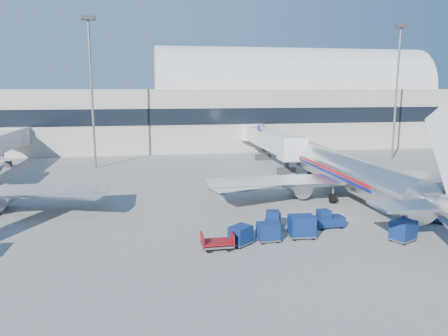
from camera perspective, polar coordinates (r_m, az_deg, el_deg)
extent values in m
plane|color=gray|center=(42.54, 6.69, -6.25)|extent=(260.00, 260.00, 0.00)
cube|color=#B2AA9E|center=(96.15, -17.86, 6.19)|extent=(170.00, 28.00, 12.00)
cube|color=black|center=(82.32, -19.21, 6.20)|extent=(170.00, 0.40, 3.00)
cylinder|color=silver|center=(100.23, 8.75, 10.15)|extent=(60.00, 18.00, 18.00)
cylinder|color=silver|center=(50.88, 15.68, -0.46)|extent=(3.80, 28.00, 3.80)
sphere|color=silver|center=(63.61, 10.28, 1.85)|extent=(3.72, 3.72, 3.72)
cone|color=silver|center=(36.59, 27.20, -4.72)|extent=(3.80, 6.00, 3.80)
cube|color=#B40D1B|center=(51.72, 15.22, 0.01)|extent=(3.85, 20.16, 0.32)
cube|color=navy|center=(51.79, 15.20, -0.39)|extent=(3.85, 20.16, 0.32)
cube|color=silver|center=(36.93, 26.76, -4.24)|extent=(11.00, 3.00, 0.18)
cube|color=silver|center=(50.11, 16.13, -1.35)|extent=(32.00, 5.00, 0.28)
cylinder|color=#B7B7BC|center=(49.55, 9.59, -2.33)|extent=(2.10, 3.80, 2.10)
cylinder|color=#B7B7BC|center=(54.18, 20.63, -1.78)|extent=(2.10, 3.80, 2.10)
cylinder|color=black|center=(61.25, 11.16, -0.83)|extent=(0.40, 0.90, 0.90)
cylinder|color=#B7B7BC|center=(49.04, -27.09, -3.47)|extent=(2.10, 3.80, 2.10)
cube|color=silver|center=(72.17, 5.79, 3.83)|extent=(2.70, 24.00, 2.70)
cube|color=silver|center=(60.61, 8.89, 2.53)|extent=(3.40, 3.20, 3.20)
cylinder|color=silver|center=(83.24, 3.65, 4.72)|extent=(4.40, 4.40, 3.00)
cube|color=#2D2D30|center=(63.00, 8.20, 0.82)|extent=(0.50, 0.50, 3.00)
cube|color=#2D2D30|center=(63.23, 8.16, -0.39)|extent=(2.60, 1.00, 0.90)
cube|color=#2D2D30|center=(75.32, 5.14, 2.43)|extent=(0.50, 0.50, 3.00)
cube|color=#2D2D30|center=(75.51, 5.13, 1.41)|extent=(2.60, 1.00, 0.90)
cube|color=navy|center=(71.58, 4.57, 5.25)|extent=(0.12, 1.40, 0.90)
cylinder|color=silver|center=(84.04, -25.49, 3.79)|extent=(4.40, 4.40, 3.00)
cube|color=#2D2D30|center=(76.20, -27.04, 1.43)|extent=(0.50, 0.50, 3.00)
cube|color=#2D2D30|center=(76.39, -26.96, 0.43)|extent=(2.60, 1.00, 0.90)
cylinder|color=slate|center=(69.54, -16.87, 8.99)|extent=(0.36, 0.36, 22.00)
cube|color=#2D2D30|center=(70.28, -17.37, 18.23)|extent=(2.00, 1.20, 0.60)
cylinder|color=slate|center=(80.73, 21.57, 8.84)|extent=(0.36, 0.36, 22.00)
cube|color=#2D2D30|center=(81.36, 22.12, 16.80)|extent=(2.00, 1.20, 0.60)
cube|color=#9E9E96|center=(52.04, 25.45, -3.61)|extent=(3.00, 0.55, 0.90)
cube|color=#0A1F51|center=(39.75, 13.58, -6.75)|extent=(2.62, 1.44, 0.83)
cube|color=#0A1F51|center=(39.32, 12.90, -5.90)|extent=(1.06, 1.17, 0.77)
cylinder|color=black|center=(40.66, 14.36, -6.84)|extent=(0.63, 0.28, 0.62)
cube|color=#0A1F51|center=(44.48, 25.47, -5.69)|extent=(2.71, 2.17, 0.79)
cube|color=#0A1F51|center=(44.24, 24.85, -4.87)|extent=(1.32, 1.37, 0.74)
cylinder|color=black|center=(45.15, 26.41, -5.91)|extent=(0.63, 0.47, 0.59)
cube|color=#0A1F51|center=(38.99, 6.41, -6.84)|extent=(2.09, 2.87, 0.84)
cube|color=#0A1F51|center=(38.25, 6.38, -6.12)|extent=(1.40, 1.33, 0.79)
cylinder|color=black|center=(39.96, 5.75, -6.85)|extent=(0.44, 0.68, 0.63)
cube|color=#0A1F51|center=(36.55, 10.11, -7.38)|extent=(2.08, 1.65, 1.62)
cube|color=slate|center=(36.81, 10.07, -8.59)|extent=(2.19, 1.71, 0.11)
cylinder|color=black|center=(37.60, 10.94, -8.25)|extent=(0.45, 0.20, 0.45)
cube|color=#0A1F51|center=(35.36, 5.76, -8.19)|extent=(1.74, 1.39, 1.34)
cube|color=slate|center=(35.58, 5.74, -9.22)|extent=(1.83, 1.45, 0.09)
cylinder|color=black|center=(36.25, 6.45, -8.90)|extent=(0.38, 0.17, 0.37)
cube|color=#0A1F51|center=(34.48, 2.18, -8.65)|extent=(2.08, 2.03, 1.33)
cube|color=slate|center=(34.71, 2.17, -9.69)|extent=(2.18, 2.12, 0.09)
cylinder|color=black|center=(35.48, 2.19, -9.27)|extent=(0.38, 0.34, 0.37)
cube|color=#0A1F51|center=(38.02, 22.36, -7.46)|extent=(2.30, 2.11, 1.49)
cube|color=slate|center=(38.24, 22.29, -8.53)|extent=(2.41, 2.21, 0.10)
cylinder|color=black|center=(39.11, 22.12, -8.14)|extent=(0.44, 0.33, 0.41)
cube|color=slate|center=(33.72, -0.89, -9.97)|extent=(2.43, 1.68, 0.13)
cube|color=maroon|center=(33.65, -0.89, -9.62)|extent=(2.43, 1.74, 0.09)
cylinder|color=black|center=(34.46, 0.20, -9.80)|extent=(0.44, 0.18, 0.44)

